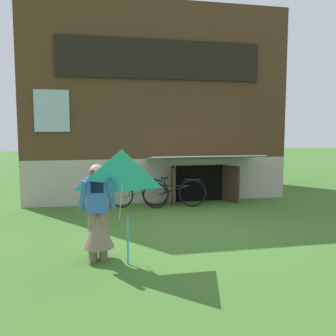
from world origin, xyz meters
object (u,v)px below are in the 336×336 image
person (98,220)px  bicycle_green (138,195)px  kite (122,182)px  bicycle_black (174,192)px

person → bicycle_green: (1.15, 3.83, -0.29)m
person → kite: bearing=-38.2°
bicycle_green → bicycle_black: bearing=19.0°
kite → bicycle_black: bearing=68.0°
person → bicycle_green: 4.01m
kite → bicycle_black: 4.84m
kite → bicycle_green: size_ratio=1.10×
person → bicycle_green: bearing=92.6°
person → bicycle_black: 4.40m
bicycle_black → bicycle_green: size_ratio=1.09×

